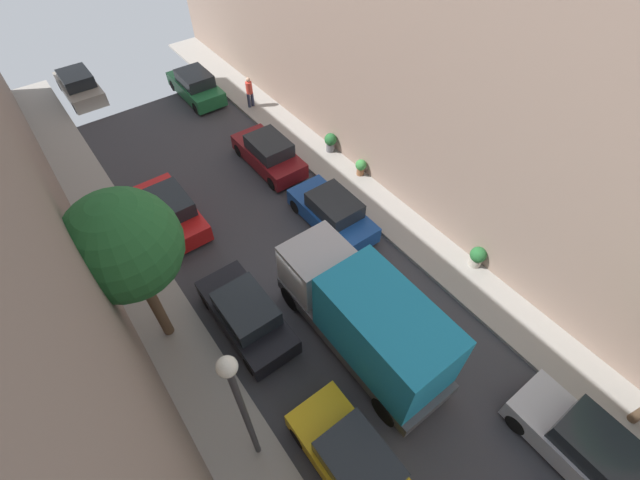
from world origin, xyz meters
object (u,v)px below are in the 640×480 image
at_px(parked_car_left_5, 79,86).
at_px(potted_plant_0, 478,256).
at_px(parked_car_left_4, 170,211).
at_px(parked_car_left_3, 246,315).
at_px(pedestrian, 250,91).
at_px(delivery_truck, 366,318).
at_px(parked_car_right_4, 196,86).
at_px(parked_car_left_2, 355,463).
at_px(parked_car_right_1, 587,449).
at_px(parked_car_right_2, 333,213).
at_px(potted_plant_2, 361,166).
at_px(lamp_post, 240,401).
at_px(parked_car_right_3, 269,154).
at_px(potted_plant_3, 330,141).
at_px(street_tree_0, 124,246).

xyz_separation_m(parked_car_left_5, potted_plant_0, (8.48, -22.05, -0.08)).
bearing_deg(parked_car_left_4, parked_car_left_5, 90.00).
bearing_deg(parked_car_left_3, pedestrian, 58.76).
bearing_deg(delivery_truck, parked_car_right_4, 81.46).
relative_size(parked_car_left_2, parked_car_left_4, 1.00).
height_order(parked_car_right_1, parked_car_right_2, same).
height_order(parked_car_right_4, potted_plant_2, parked_car_right_4).
xyz_separation_m(parked_car_left_2, parked_car_right_2, (5.40, 7.93, 0.00)).
height_order(parked_car_left_3, parked_car_right_4, same).
xyz_separation_m(parked_car_left_3, potted_plant_2, (8.41, 3.81, -0.10)).
bearing_deg(parked_car_left_2, delivery_truck, 46.24).
xyz_separation_m(parked_car_right_1, potted_plant_2, (3.01, 13.20, -0.10)).
xyz_separation_m(parked_car_right_2, pedestrian, (1.91, 9.95, 0.35)).
height_order(parked_car_right_4, delivery_truck, delivery_truck).
xyz_separation_m(parked_car_left_3, parked_car_left_4, (0.00, 6.31, 0.00)).
relative_size(parked_car_left_5, potted_plant_0, 4.66).
xyz_separation_m(potted_plant_0, potted_plant_2, (-0.07, 6.86, -0.02)).
relative_size(pedestrian, lamp_post, 0.30).
relative_size(parked_car_right_3, potted_plant_3, 4.27).
height_order(parked_car_right_2, pedestrian, pedestrian).
distance_m(parked_car_left_3, parked_car_left_4, 6.31).
bearing_deg(pedestrian, lamp_post, -120.19).
relative_size(parked_car_left_2, parked_car_right_3, 1.00).
bearing_deg(potted_plant_0, parked_car_right_3, 106.87).
height_order(parked_car_right_2, lamp_post, lamp_post).
bearing_deg(parked_car_left_3, potted_plant_3, 36.08).
distance_m(potted_plant_0, potted_plant_3, 9.16).
bearing_deg(potted_plant_0, parked_car_right_2, 120.86).
relative_size(parked_car_right_3, street_tree_0, 0.68).
distance_m(parked_car_right_2, parked_car_right_4, 12.88).
xyz_separation_m(parked_car_left_3, delivery_truck, (2.70, -3.00, 1.07)).
xyz_separation_m(pedestrian, potted_plant_3, (1.08, -5.94, -0.36)).
bearing_deg(delivery_truck, parked_car_right_2, 62.15).
distance_m(parked_car_right_1, potted_plant_2, 13.54).
height_order(potted_plant_2, lamp_post, lamp_post).
bearing_deg(pedestrian, parked_car_left_2, -112.24).
height_order(delivery_truck, pedestrian, delivery_truck).
bearing_deg(potted_plant_2, parked_car_left_5, 118.95).
bearing_deg(parked_car_left_3, street_tree_0, 149.62).
distance_m(parked_car_right_2, potted_plant_2, 3.46).
bearing_deg(delivery_truck, pedestrian, 72.97).
bearing_deg(delivery_truck, parked_car_left_5, 96.99).
bearing_deg(parked_car_left_4, parked_car_left_3, -90.00).
distance_m(parked_car_left_4, pedestrian, 9.31).
relative_size(potted_plant_0, potted_plant_3, 0.92).
relative_size(parked_car_right_1, potted_plant_3, 4.27).
relative_size(pedestrian, potted_plant_3, 1.75).
relative_size(parked_car_right_1, parked_car_right_2, 1.00).
distance_m(pedestrian, potted_plant_2, 8.34).
xyz_separation_m(parked_car_left_3, potted_plant_3, (8.39, 6.11, -0.00)).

